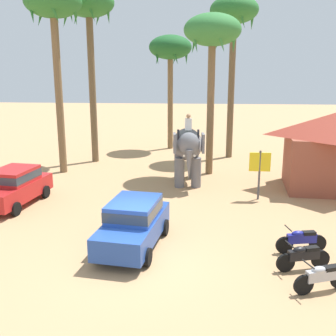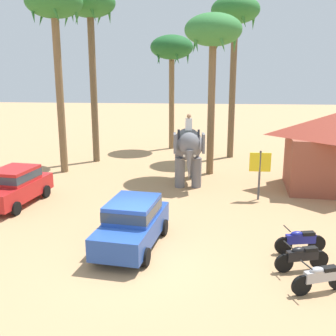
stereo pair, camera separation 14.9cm
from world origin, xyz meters
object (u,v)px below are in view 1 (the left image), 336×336
object	(u,v)px
motorcycle_mid_row	(301,240)
palm_tree_left_of_road	(234,17)
motorcycle_second_in_row	(303,256)
palm_tree_far_back	(53,10)
car_sedan_foreground	(134,222)
car_parked_far_side	(14,185)
palm_tree_behind_elephant	(89,11)
elephant_with_mahout	(188,148)
roadside_hut	(332,149)
palm_tree_leaning_seaward	(212,35)
motorcycle_nearest_camera	(323,277)
palm_tree_near_hut	(170,51)
signboard_yellow	(260,165)

from	to	relation	value
motorcycle_mid_row	palm_tree_left_of_road	size ratio (longest dim) A/B	0.17
motorcycle_second_in_row	palm_tree_far_back	distance (m)	18.51
palm_tree_far_back	motorcycle_mid_row	bearing A→B (deg)	-40.86
car_sedan_foreground	car_parked_far_side	distance (m)	7.42
car_parked_far_side	palm_tree_behind_elephant	world-z (taller)	palm_tree_behind_elephant
elephant_with_mahout	roadside_hut	bearing A→B (deg)	-3.91
palm_tree_left_of_road	roadside_hut	size ratio (longest dim) A/B	2.01
palm_tree_far_back	palm_tree_leaning_seaward	world-z (taller)	palm_tree_far_back
car_parked_far_side	roadside_hut	distance (m)	15.73
car_parked_far_side	palm_tree_left_of_road	size ratio (longest dim) A/B	0.40
car_parked_far_side	palm_tree_behind_elephant	bearing A→B (deg)	81.01
palm_tree_left_of_road	motorcycle_second_in_row	bearing A→B (deg)	-85.90
palm_tree_left_of_road	roadside_hut	xyz separation A→B (m)	(4.67, -7.54, -7.30)
car_parked_far_side	palm_tree_far_back	xyz separation A→B (m)	(0.23, 6.09, 8.38)
car_parked_far_side	motorcycle_nearest_camera	distance (m)	13.71
palm_tree_far_back	palm_tree_left_of_road	bearing A→B (deg)	26.20
palm_tree_near_hut	car_parked_far_side	bearing A→B (deg)	-113.73
motorcycle_nearest_camera	palm_tree_left_of_road	world-z (taller)	palm_tree_left_of_road
palm_tree_near_hut	roadside_hut	world-z (taller)	palm_tree_near_hut
palm_tree_behind_elephant	palm_tree_leaning_seaward	distance (m)	8.27
motorcycle_nearest_camera	motorcycle_mid_row	distance (m)	2.52
motorcycle_mid_row	palm_tree_left_of_road	bearing A→B (deg)	95.32
elephant_with_mahout	motorcycle_nearest_camera	bearing A→B (deg)	-68.89
elephant_with_mahout	palm_tree_behind_elephant	size ratio (longest dim) A/B	0.36
car_sedan_foreground	palm_tree_behind_elephant	distance (m)	16.48
motorcycle_nearest_camera	roadside_hut	world-z (taller)	roadside_hut
motorcycle_nearest_camera	palm_tree_left_of_road	bearing A→B (deg)	94.53
car_sedan_foreground	car_parked_far_side	size ratio (longest dim) A/B	1.00
motorcycle_nearest_camera	palm_tree_near_hut	size ratio (longest dim) A/B	0.20
signboard_yellow	motorcycle_second_in_row	bearing A→B (deg)	-86.55
car_parked_far_side	motorcycle_nearest_camera	size ratio (longest dim) A/B	2.49
motorcycle_nearest_camera	signboard_yellow	xyz separation A→B (m)	(-0.65, 8.29, 1.22)
motorcycle_nearest_camera	palm_tree_near_hut	bearing A→B (deg)	105.72
car_sedan_foreground	signboard_yellow	world-z (taller)	signboard_yellow
signboard_yellow	elephant_with_mahout	bearing A→B (deg)	144.73
palm_tree_left_of_road	roadside_hut	world-z (taller)	palm_tree_left_of_road
motorcycle_nearest_camera	palm_tree_leaning_seaward	distance (m)	15.30
signboard_yellow	motorcycle_mid_row	bearing A→B (deg)	-83.47
signboard_yellow	palm_tree_behind_elephant	bearing A→B (deg)	143.16
palm_tree_behind_elephant	palm_tree_far_back	world-z (taller)	palm_tree_behind_elephant
palm_tree_near_hut	signboard_yellow	world-z (taller)	palm_tree_near_hut
car_parked_far_side	motorcycle_mid_row	xyz separation A→B (m)	(12.01, -4.10, -0.46)
palm_tree_leaning_seaward	signboard_yellow	bearing A→B (deg)	-64.40
palm_tree_near_hut	palm_tree_far_back	bearing A→B (deg)	-126.78
car_sedan_foreground	palm_tree_leaning_seaward	world-z (taller)	palm_tree_leaning_seaward
motorcycle_mid_row	palm_tree_far_back	world-z (taller)	palm_tree_far_back
motorcycle_nearest_camera	palm_tree_behind_elephant	bearing A→B (deg)	123.90
motorcycle_second_in_row	palm_tree_behind_elephant	xyz separation A→B (m)	(-10.33, 14.45, 9.17)
car_parked_far_side	elephant_with_mahout	bearing A→B (deg)	27.91
elephant_with_mahout	palm_tree_left_of_road	size ratio (longest dim) A/B	0.36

